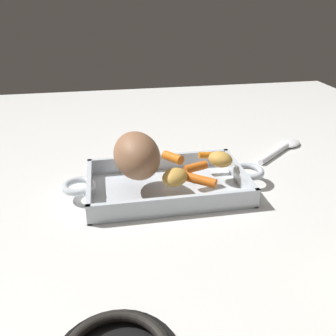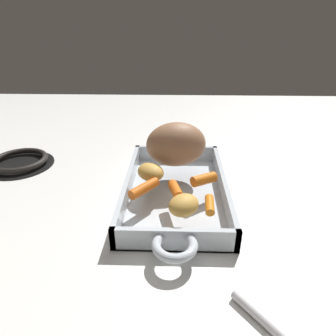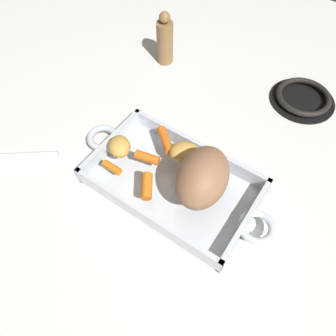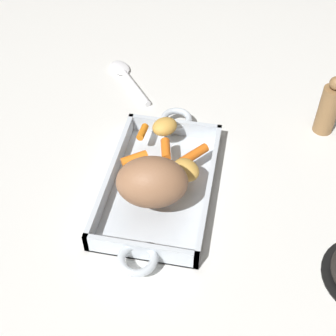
{
  "view_description": "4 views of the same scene",
  "coord_description": "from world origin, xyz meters",
  "px_view_note": "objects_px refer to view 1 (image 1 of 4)",
  "views": [
    {
      "loc": [
        0.12,
        0.69,
        0.41
      ],
      "look_at": [
        -0.0,
        0.0,
        0.06
      ],
      "focal_mm": 37.96,
      "sensor_mm": 36.0,
      "label": 1
    },
    {
      "loc": [
        -0.55,
        -0.0,
        0.35
      ],
      "look_at": [
        -0.02,
        0.01,
        0.08
      ],
      "focal_mm": 31.85,
      "sensor_mm": 36.0,
      "label": 2
    },
    {
      "loc": [
        0.19,
        -0.3,
        0.6
      ],
      "look_at": [
        -0.01,
        -0.0,
        0.06
      ],
      "focal_mm": 33.99,
      "sensor_mm": 36.0,
      "label": 3
    },
    {
      "loc": [
        0.64,
        0.14,
        0.74
      ],
      "look_at": [
        -0.01,
        0.02,
        0.06
      ],
      "focal_mm": 50.76,
      "sensor_mm": 36.0,
      "label": 4
    }
  ],
  "objects_px": {
    "pork_roast": "(137,155)",
    "serving_spoon": "(284,148)",
    "baby_carrot_southwest": "(196,168)",
    "baby_carrot_long": "(208,155)",
    "potato_corner": "(175,177)",
    "baby_carrot_center_left": "(173,158)",
    "roasting_dish": "(167,185)",
    "baby_carrot_short": "(201,180)",
    "potato_near_roast": "(220,159)"
  },
  "relations": [
    {
      "from": "pork_roast",
      "to": "serving_spoon",
      "type": "xyz_separation_m",
      "value": [
        -0.43,
        -0.16,
        -0.09
      ]
    },
    {
      "from": "baby_carrot_southwest",
      "to": "baby_carrot_long",
      "type": "bearing_deg",
      "value": -125.14
    },
    {
      "from": "baby_carrot_center_left",
      "to": "baby_carrot_southwest",
      "type": "height_order",
      "value": "baby_carrot_center_left"
    },
    {
      "from": "pork_roast",
      "to": "potato_corner",
      "type": "bearing_deg",
      "value": 142.88
    },
    {
      "from": "roasting_dish",
      "to": "baby_carrot_short",
      "type": "xyz_separation_m",
      "value": [
        -0.06,
        0.06,
        0.04
      ]
    },
    {
      "from": "baby_carrot_long",
      "to": "potato_corner",
      "type": "relative_size",
      "value": 0.72
    },
    {
      "from": "roasting_dish",
      "to": "baby_carrot_short",
      "type": "bearing_deg",
      "value": 135.16
    },
    {
      "from": "baby_carrot_center_left",
      "to": "potato_corner",
      "type": "relative_size",
      "value": 0.89
    },
    {
      "from": "baby_carrot_long",
      "to": "potato_corner",
      "type": "height_order",
      "value": "potato_corner"
    },
    {
      "from": "baby_carrot_southwest",
      "to": "potato_near_roast",
      "type": "relative_size",
      "value": 0.92
    },
    {
      "from": "serving_spoon",
      "to": "potato_corner",
      "type": "bearing_deg",
      "value": 173.25
    },
    {
      "from": "pork_roast",
      "to": "serving_spoon",
      "type": "distance_m",
      "value": 0.47
    },
    {
      "from": "baby_carrot_long",
      "to": "pork_roast",
      "type": "bearing_deg",
      "value": 17.84
    },
    {
      "from": "baby_carrot_short",
      "to": "potato_corner",
      "type": "height_order",
      "value": "potato_corner"
    },
    {
      "from": "pork_roast",
      "to": "potato_near_roast",
      "type": "xyz_separation_m",
      "value": [
        -0.19,
        -0.01,
        -0.03
      ]
    },
    {
      "from": "pork_roast",
      "to": "serving_spoon",
      "type": "height_order",
      "value": "pork_roast"
    },
    {
      "from": "potato_corner",
      "to": "baby_carrot_southwest",
      "type": "bearing_deg",
      "value": -140.73
    },
    {
      "from": "pork_roast",
      "to": "baby_carrot_short",
      "type": "bearing_deg",
      "value": 153.16
    },
    {
      "from": "pork_roast",
      "to": "baby_carrot_long",
      "type": "bearing_deg",
      "value": -162.16
    },
    {
      "from": "pork_roast",
      "to": "potato_near_roast",
      "type": "distance_m",
      "value": 0.2
    },
    {
      "from": "roasting_dish",
      "to": "pork_roast",
      "type": "relative_size",
      "value": 3.43
    },
    {
      "from": "baby_carrot_center_left",
      "to": "serving_spoon",
      "type": "xyz_separation_m",
      "value": [
        -0.34,
        -0.11,
        -0.05
      ]
    },
    {
      "from": "pork_roast",
      "to": "serving_spoon",
      "type": "relative_size",
      "value": 0.72
    },
    {
      "from": "potato_corner",
      "to": "potato_near_roast",
      "type": "bearing_deg",
      "value": -151.0
    },
    {
      "from": "baby_carrot_southwest",
      "to": "baby_carrot_short",
      "type": "relative_size",
      "value": 0.77
    },
    {
      "from": "baby_carrot_center_left",
      "to": "baby_carrot_southwest",
      "type": "distance_m",
      "value": 0.07
    },
    {
      "from": "baby_carrot_center_left",
      "to": "potato_near_roast",
      "type": "relative_size",
      "value": 0.95
    },
    {
      "from": "baby_carrot_long",
      "to": "baby_carrot_center_left",
      "type": "bearing_deg",
      "value": 2.32
    },
    {
      "from": "baby_carrot_southwest",
      "to": "serving_spoon",
      "type": "bearing_deg",
      "value": -150.67
    },
    {
      "from": "baby_carrot_long",
      "to": "serving_spoon",
      "type": "bearing_deg",
      "value": -157.84
    },
    {
      "from": "potato_near_roast",
      "to": "serving_spoon",
      "type": "xyz_separation_m",
      "value": [
        -0.24,
        -0.15,
        -0.05
      ]
    },
    {
      "from": "serving_spoon",
      "to": "potato_near_roast",
      "type": "bearing_deg",
      "value": 174.26
    },
    {
      "from": "baby_carrot_long",
      "to": "baby_carrot_short",
      "type": "height_order",
      "value": "baby_carrot_short"
    },
    {
      "from": "baby_carrot_short",
      "to": "potato_near_roast",
      "type": "height_order",
      "value": "potato_near_roast"
    },
    {
      "from": "roasting_dish",
      "to": "serving_spoon",
      "type": "distance_m",
      "value": 0.4
    },
    {
      "from": "baby_carrot_center_left",
      "to": "potato_corner",
      "type": "bearing_deg",
      "value": 81.49
    },
    {
      "from": "roasting_dish",
      "to": "serving_spoon",
      "type": "bearing_deg",
      "value": -155.83
    },
    {
      "from": "potato_corner",
      "to": "serving_spoon",
      "type": "height_order",
      "value": "potato_corner"
    },
    {
      "from": "baby_carrot_center_left",
      "to": "potato_near_roast",
      "type": "xyz_separation_m",
      "value": [
        -0.1,
        0.04,
        0.01
      ]
    },
    {
      "from": "potato_near_roast",
      "to": "baby_carrot_southwest",
      "type": "bearing_deg",
      "value": 17.15
    },
    {
      "from": "roasting_dish",
      "to": "potato_near_roast",
      "type": "relative_size",
      "value": 8.07
    },
    {
      "from": "potato_corner",
      "to": "potato_near_roast",
      "type": "height_order",
      "value": "same"
    },
    {
      "from": "serving_spoon",
      "to": "roasting_dish",
      "type": "bearing_deg",
      "value": 166.32
    },
    {
      "from": "pork_roast",
      "to": "baby_carrot_short",
      "type": "xyz_separation_m",
      "value": [
        -0.13,
        0.06,
        -0.04
      ]
    },
    {
      "from": "potato_near_roast",
      "to": "serving_spoon",
      "type": "height_order",
      "value": "potato_near_roast"
    },
    {
      "from": "baby_carrot_southwest",
      "to": "baby_carrot_short",
      "type": "xyz_separation_m",
      "value": [
        0.0,
        0.06,
        0.0
      ]
    },
    {
      "from": "baby_carrot_southwest",
      "to": "pork_roast",
      "type": "bearing_deg",
      "value": -3.61
    },
    {
      "from": "pork_roast",
      "to": "potato_near_roast",
      "type": "height_order",
      "value": "pork_roast"
    },
    {
      "from": "baby_carrot_southwest",
      "to": "potato_corner",
      "type": "height_order",
      "value": "potato_corner"
    },
    {
      "from": "pork_roast",
      "to": "baby_carrot_southwest",
      "type": "bearing_deg",
      "value": 176.39
    }
  ]
}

